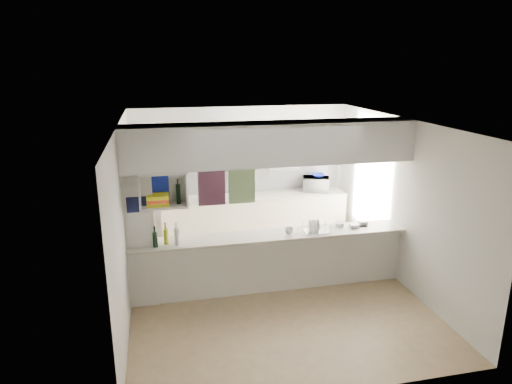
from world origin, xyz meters
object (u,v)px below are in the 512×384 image
object	(u,v)px
wine_bottles	(166,237)
bowl	(318,175)
dish_rack	(316,227)
microwave	(316,184)

from	to	relation	value
wine_bottles	bowl	bearing A→B (deg)	36.16
dish_rack	wine_bottles	bearing A→B (deg)	-176.58
dish_rack	microwave	bearing A→B (deg)	72.54
microwave	bowl	size ratio (longest dim) A/B	2.02
microwave	bowl	bearing A→B (deg)	-142.30
microwave	dish_rack	bearing A→B (deg)	89.66
microwave	wine_bottles	world-z (taller)	wine_bottles
bowl	wine_bottles	world-z (taller)	bowl
bowl	dish_rack	world-z (taller)	bowl
microwave	bowl	world-z (taller)	bowl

